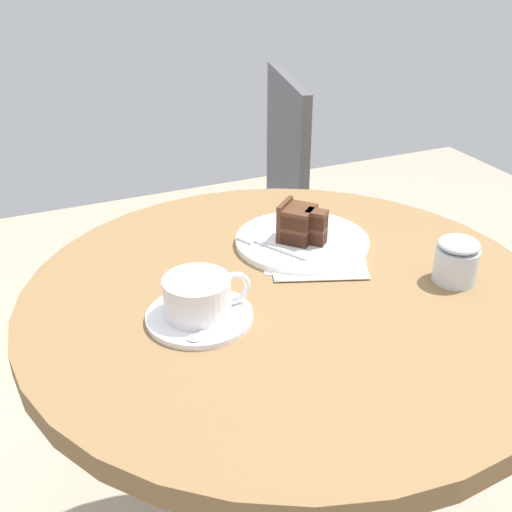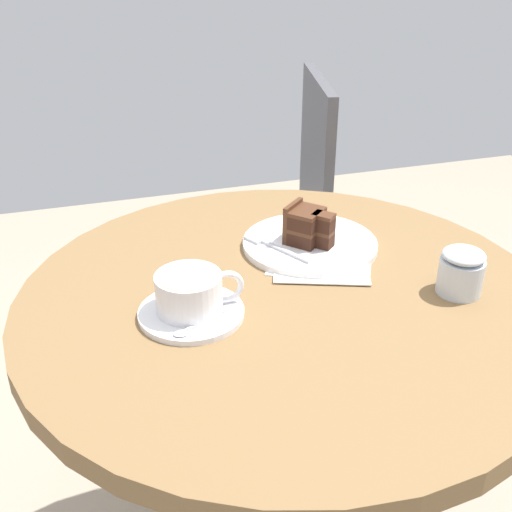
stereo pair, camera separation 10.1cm
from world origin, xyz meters
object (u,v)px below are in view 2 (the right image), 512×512
object	(u,v)px
cake_slice	(307,226)
cake_plate	(310,244)
saucer	(191,313)
cafe_chair	(280,222)
napkin	(321,258)
coffee_cup	(190,292)
fork	(271,245)
sugar_pot	(461,271)
teaspoon	(196,325)

from	to	relation	value
cake_slice	cake_plate	bearing A→B (deg)	19.44
saucer	cafe_chair	world-z (taller)	cafe_chair
napkin	coffee_cup	bearing A→B (deg)	-157.56
cake_plate	fork	distance (m)	0.07
saucer	cafe_chair	distance (m)	0.79
cake_slice	coffee_cup	bearing A→B (deg)	-148.26
saucer	fork	world-z (taller)	fork
coffee_cup	sugar_pot	bearing A→B (deg)	-8.48
coffee_cup	sugar_pot	world-z (taller)	sugar_pot
napkin	cake_plate	bearing A→B (deg)	92.91
cafe_chair	saucer	bearing A→B (deg)	-16.34
saucer	cake_plate	size ratio (longest dim) A/B	0.66
teaspoon	sugar_pot	distance (m)	0.41
teaspoon	cake_plate	world-z (taller)	teaspoon
saucer	teaspoon	size ratio (longest dim) A/B	1.66
cake_slice	sugar_pot	distance (m)	0.27
saucer	sugar_pot	xyz separation A→B (m)	(0.41, -0.06, 0.03)
fork	napkin	distance (m)	0.09
saucer	cafe_chair	size ratio (longest dim) A/B	0.17
sugar_pot	cake_slice	bearing A→B (deg)	129.67
coffee_cup	teaspoon	xyz separation A→B (m)	(-0.00, -0.05, -0.03)
napkin	fork	bearing A→B (deg)	147.12
saucer	sugar_pot	world-z (taller)	sugar_pot
teaspoon	cake_slice	world-z (taller)	cake_slice
coffee_cup	sugar_pot	xyz separation A→B (m)	(0.41, -0.06, -0.00)
cake_slice	cafe_chair	world-z (taller)	cafe_chair
cake_plate	napkin	bearing A→B (deg)	-87.09
cake_slice	sugar_pot	xyz separation A→B (m)	(0.17, -0.21, -0.01)
fork	teaspoon	bearing A→B (deg)	110.19
teaspoon	napkin	distance (m)	0.29
fork	saucer	bearing A→B (deg)	103.33
cake_plate	sugar_pot	distance (m)	0.27
saucer	fork	bearing A→B (deg)	41.20
napkin	cafe_chair	xyz separation A→B (m)	(0.13, 0.56, -0.20)
cake_plate	sugar_pot	size ratio (longest dim) A/B	3.13
napkin	sugar_pot	distance (m)	0.23
cake_plate	fork	bearing A→B (deg)	179.51
cafe_chair	napkin	bearing A→B (deg)	0.16
teaspoon	cake_plate	bearing A→B (deg)	-170.11
fork	sugar_pot	bearing A→B (deg)	-159.61
teaspoon	fork	bearing A→B (deg)	-160.29
cake_slice	napkin	bearing A→B (deg)	-77.45
saucer	cake_slice	distance (m)	0.28
coffee_cup	cake_slice	world-z (taller)	cake_slice
sugar_pot	teaspoon	bearing A→B (deg)	177.90
teaspoon	cafe_chair	size ratio (longest dim) A/B	0.10
teaspoon	cake_slice	bearing A→B (deg)	-169.63
teaspoon	cafe_chair	world-z (taller)	cafe_chair
teaspoon	sugar_pot	world-z (taller)	sugar_pot
cake_plate	napkin	distance (m)	0.05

